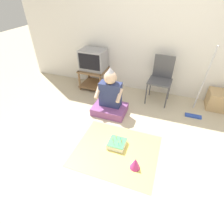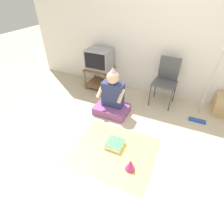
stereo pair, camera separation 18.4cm
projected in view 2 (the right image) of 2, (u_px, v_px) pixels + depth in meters
ground_plane at (137, 165)px, 2.34m from camera, size 16.00×16.00×0.00m
wall_back at (179, 31)px, 3.05m from camera, size 6.40×0.06×2.55m
tv_stand at (100, 76)px, 3.93m from camera, size 0.56×0.52×0.44m
tv at (99, 59)px, 3.72m from camera, size 0.52×0.42×0.42m
folding_chair at (166, 78)px, 3.27m from camera, size 0.45×0.43×0.89m
dust_mop at (204, 101)px, 2.90m from camera, size 0.28×0.31×1.26m
person_seated at (112, 99)px, 3.13m from camera, size 0.60×0.45×0.87m
party_cloth at (114, 151)px, 2.53m from camera, size 1.18×1.00×0.01m
birthday_cake at (115, 144)px, 2.58m from camera, size 0.25×0.25×0.14m
party_hat_blue at (130, 165)px, 2.23m from camera, size 0.14×0.14×0.18m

